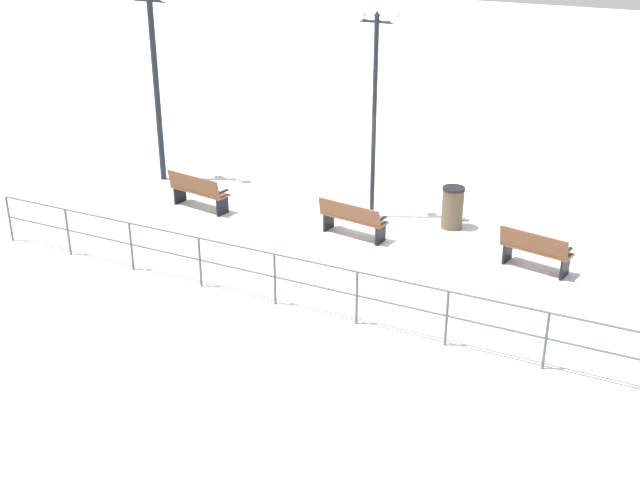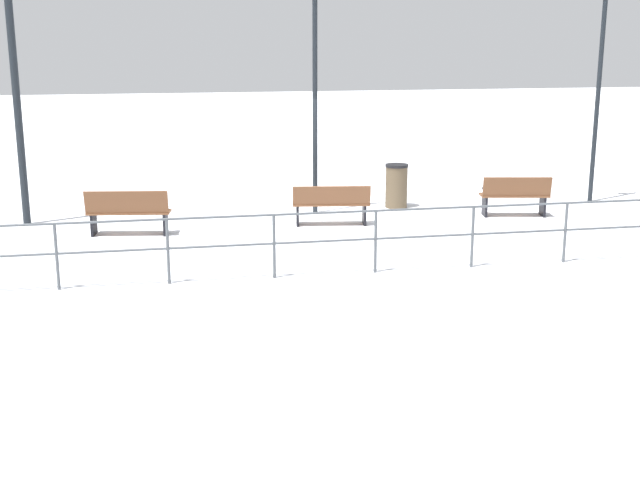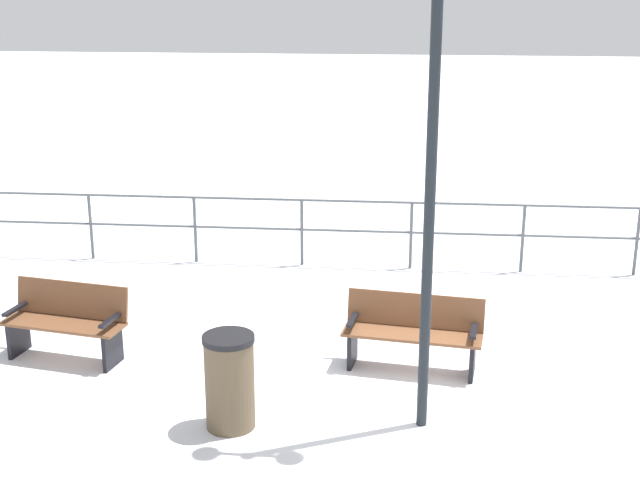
% 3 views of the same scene
% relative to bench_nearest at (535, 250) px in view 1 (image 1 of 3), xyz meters
% --- Properties ---
extents(ground_plane, '(80.00, 80.00, 0.00)m').
position_rel_bench_nearest_xyz_m(ground_plane, '(-0.05, 4.07, -0.47)').
color(ground_plane, white).
rests_on(ground_plane, ground).
extents(bench_nearest, '(0.77, 1.53, 0.90)m').
position_rel_bench_nearest_xyz_m(bench_nearest, '(0.00, 0.00, 0.00)').
color(bench_nearest, brown).
rests_on(bench_nearest, ground).
extents(bench_second, '(0.71, 1.64, 0.86)m').
position_rel_bench_nearest_xyz_m(bench_second, '(-0.10, 4.08, -0.01)').
color(bench_second, brown).
rests_on(bench_second, ground).
extents(bench_third, '(0.74, 1.66, 0.92)m').
position_rel_bench_nearest_xyz_m(bench_third, '(-0.21, 8.16, 0.02)').
color(bench_third, brown).
rests_on(bench_third, ground).
extents(lamppost_middle, '(0.27, 1.08, 4.85)m').
position_rel_bench_nearest_xyz_m(lamppost_middle, '(1.23, 4.17, 2.97)').
color(lamppost_middle, black).
rests_on(lamppost_middle, ground).
extents(lamppost_far, '(0.26, 1.16, 4.95)m').
position_rel_bench_nearest_xyz_m(lamppost_far, '(1.23, 10.28, 2.66)').
color(lamppost_far, black).
rests_on(lamppost_far, ground).
extents(waterfront_railing, '(0.05, 13.56, 1.07)m').
position_rel_bench_nearest_xyz_m(waterfront_railing, '(-3.67, 4.07, 0.24)').
color(waterfront_railing, '#4C5156').
rests_on(waterfront_railing, ground).
extents(trash_bin, '(0.52, 0.52, 0.99)m').
position_rel_bench_nearest_xyz_m(trash_bin, '(1.45, 2.24, 0.03)').
color(trash_bin, brown).
rests_on(trash_bin, ground).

